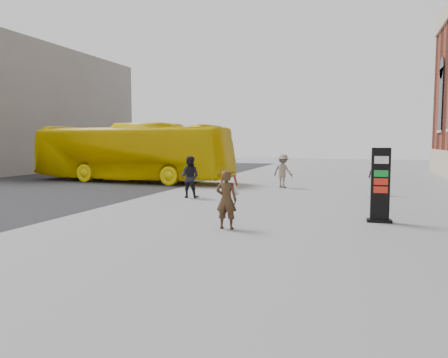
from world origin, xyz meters
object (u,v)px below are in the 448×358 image
(info_pylon, at_px, (380,185))
(woman, at_px, (226,199))
(pedestrian_b, at_px, (283,171))
(bus, at_px, (131,153))
(pedestrian_c, at_px, (375,178))
(pedestrian_a, at_px, (190,177))

(info_pylon, distance_m, woman, 4.75)
(pedestrian_b, bearing_deg, woman, 115.01)
(woman, relative_size, pedestrian_b, 0.93)
(bus, distance_m, pedestrian_b, 9.42)
(pedestrian_b, height_order, pedestrian_c, pedestrian_b)
(pedestrian_a, height_order, pedestrian_b, pedestrian_a)
(pedestrian_b, xyz_separation_m, pedestrian_c, (4.56, -1.76, -0.10))
(pedestrian_a, bearing_deg, info_pylon, 153.45)
(bus, distance_m, pedestrian_a, 8.65)
(pedestrian_a, distance_m, pedestrian_b, 6.11)
(pedestrian_a, relative_size, pedestrian_b, 1.02)
(info_pylon, relative_size, pedestrian_a, 1.25)
(woman, height_order, pedestrian_a, pedestrian_a)
(pedestrian_a, bearing_deg, woman, 119.30)
(woman, relative_size, pedestrian_c, 1.05)
(info_pylon, height_order, pedestrian_a, info_pylon)
(pedestrian_a, height_order, pedestrian_c, pedestrian_a)
(info_pylon, xyz_separation_m, pedestrian_a, (-7.66, 3.56, -0.23))
(info_pylon, bearing_deg, pedestrian_b, 113.59)
(info_pylon, height_order, woman, info_pylon)
(woman, xyz_separation_m, pedestrian_a, (-3.55, 5.94, 0.06))
(bus, bearing_deg, info_pylon, -120.86)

